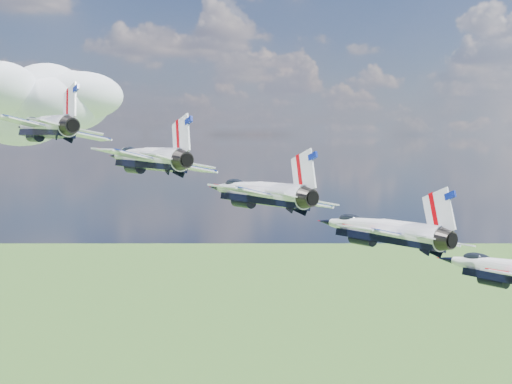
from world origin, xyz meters
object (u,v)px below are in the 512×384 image
jet_0 (43,126)px  jet_2 (256,192)px  jet_1 (145,158)px  jet_3 (378,230)px

jet_0 → jet_2: size_ratio=1.00×
jet_1 → jet_3: 24.19m
jet_2 → jet_0: bearing=127.0°
jet_0 → jet_1: jet_0 is taller
jet_0 → jet_2: (16.56, -16.45, -6.33)m
jet_0 → jet_1: bearing=-53.0°
jet_3 → jet_0: bearing=127.0°
jet_0 → jet_3: bearing=-53.0°
jet_1 → jet_3: size_ratio=1.00×
jet_2 → jet_3: 12.09m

